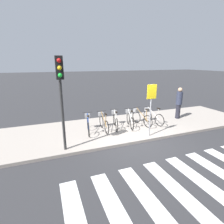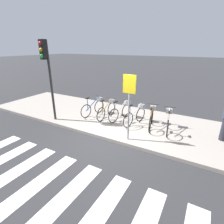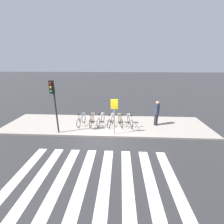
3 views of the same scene
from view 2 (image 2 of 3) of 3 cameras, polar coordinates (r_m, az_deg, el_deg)
name	(u,v)px [view 2 (image 2 of 3)]	position (r m, az deg, el deg)	size (l,w,h in m)	color
ground_plane	(108,141)	(6.47, -1.42, -9.44)	(120.00, 120.00, 0.00)	#2D2D30
sidewalk	(129,122)	(7.91, 5.42, -3.17)	(14.66, 3.69, 0.12)	#9E9389
parked_bicycle_0	(94,106)	(8.45, -5.83, 1.90)	(0.46, 1.50, 0.93)	black
parked_bicycle_1	(108,109)	(8.06, -1.47, 1.05)	(0.46, 1.51, 0.93)	black
parked_bicycle_2	(122,110)	(7.86, 3.18, 0.52)	(0.53, 1.48, 0.93)	black
parked_bicycle_3	(136,114)	(7.47, 7.86, -0.76)	(0.53, 1.48, 0.93)	black
parked_bicycle_4	(152,117)	(7.31, 12.78, -1.59)	(0.49, 1.49, 0.93)	black
parked_bicycle_5	(168,121)	(7.14, 17.88, -2.66)	(0.47, 1.49, 0.93)	black
traffic_light	(47,64)	(7.77, -20.60, 14.33)	(0.24, 0.40, 3.38)	#2D2D2D
sign_post	(129,97)	(5.77, 5.61, 4.86)	(0.44, 0.07, 2.30)	#99999E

